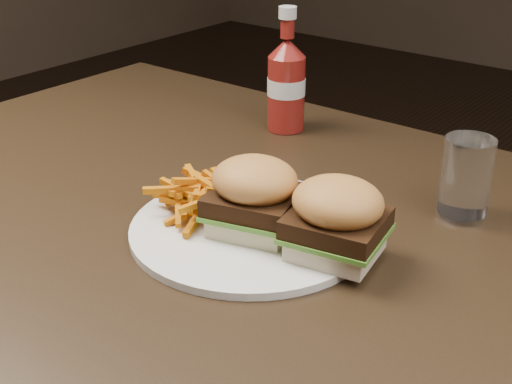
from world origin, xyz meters
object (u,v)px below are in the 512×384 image
Objects in this scene: tumbler at (466,176)px; plate at (251,229)px; dining_table at (236,222)px; ketchup_bottle at (286,93)px.

plate is at bearing -132.20° from tumbler.
plate is 3.00× the size of tumbler.
tumbler reaches higher than dining_table.
ketchup_bottle reaches higher than tumbler.
dining_table is at bearing -145.87° from tumbler.
dining_table is 0.07m from plate.
dining_table is at bearing -66.06° from ketchup_bottle.
dining_table is 0.30m from ketchup_bottle.
tumbler reaches higher than plate.
dining_table is 4.21× the size of plate.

